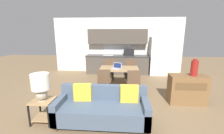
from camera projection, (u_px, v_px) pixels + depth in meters
The scene contains 15 objects.
ground_plane at pixel (109, 123), 3.33m from camera, with size 20.00×20.00×0.00m, color #7F6647.
wall_back at pixel (118, 45), 7.53m from camera, with size 6.40×0.07×2.70m.
kitchen_counter at pixel (117, 56), 7.35m from camera, with size 3.03×0.65×2.15m.
refrigerator at pixel (158, 56), 7.12m from camera, with size 0.80×0.70×1.79m.
dining_table at pixel (119, 70), 5.46m from camera, with size 1.40×0.88×0.72m.
couch at pixel (103, 108), 3.34m from camera, with size 1.99×0.80×0.85m.
side_table at pixel (43, 107), 3.34m from camera, with size 0.47×0.47×0.53m.
table_lamp at pixel (40, 85), 3.19m from camera, with size 0.38×0.38×0.61m.
credenza at pixel (187, 89), 4.23m from camera, with size 1.00×0.45×0.82m.
vase at pixel (194, 68), 4.07m from camera, with size 0.19×0.19×0.47m.
dining_chair_far_right at pixel (131, 69), 6.22m from camera, with size 0.47×0.47×0.88m.
dining_chair_near_left at pixel (104, 80), 4.78m from camera, with size 0.42×0.42×0.88m.
dining_chair_near_right at pixel (133, 81), 4.67m from camera, with size 0.47×0.47×0.88m.
dining_chair_far_left at pixel (109, 68), 6.33m from camera, with size 0.42×0.42×0.88m.
laptop at pixel (117, 67), 5.37m from camera, with size 0.39×0.36×0.20m.
Camera 1 is at (0.29, -2.95, 1.97)m, focal length 24.00 mm.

